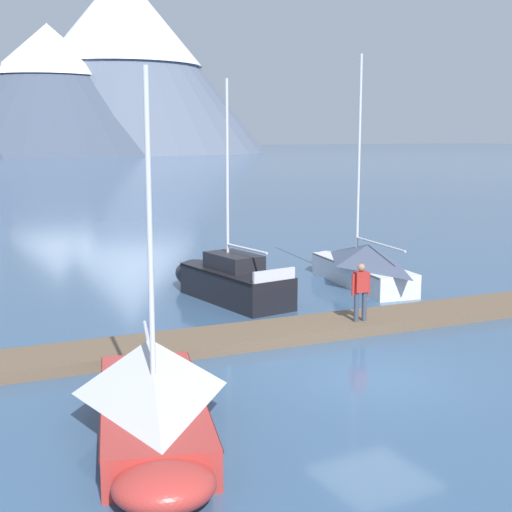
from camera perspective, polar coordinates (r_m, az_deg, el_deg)
ground_plane at (r=17.12m, az=9.67°, el=-9.62°), size 700.00×700.00×0.00m
mountain_rear_spur at (r=226.98m, az=-16.20°, el=12.88°), size 82.66×82.66×38.05m
mountain_north_horn at (r=241.16m, az=-10.56°, el=15.47°), size 91.57×91.57×57.55m
dock at (r=20.22m, az=2.69°, el=-6.03°), size 29.54×4.23×0.30m
sailboat_second_berth at (r=13.88m, az=-8.31°, el=-10.71°), size 3.55×6.53×6.77m
sailboat_mid_dock_port at (r=24.71m, az=-2.35°, el=-1.89°), size 2.30×6.01×7.46m
sailboat_mid_dock_starboard at (r=27.28m, az=8.38°, el=-0.65°), size 2.57×6.83×8.54m
person_on_dock at (r=20.67m, az=8.38°, el=-2.60°), size 0.59×0.27×1.69m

